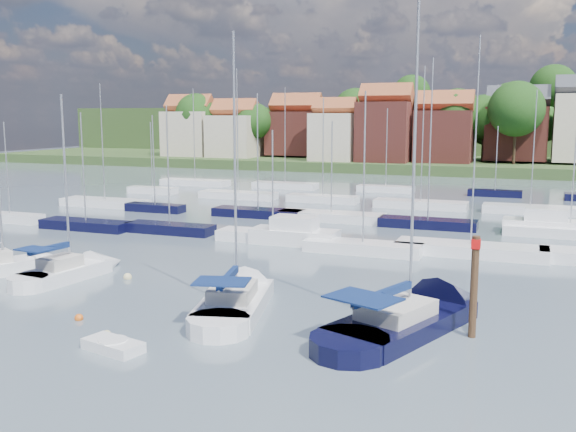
% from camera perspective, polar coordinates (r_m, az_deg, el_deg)
% --- Properties ---
extents(ground, '(260.00, 260.00, 0.00)m').
position_cam_1_polar(ground, '(69.00, 10.53, 0.31)').
color(ground, '#485862').
rests_on(ground, ground).
extents(sailboat_left, '(3.49, 9.24, 12.38)m').
position_cam_1_polar(sailboat_left, '(43.14, -18.35, -4.66)').
color(sailboat_left, white).
rests_on(sailboat_left, ground).
extents(sailboat_centre, '(5.64, 11.87, 15.60)m').
position_cam_1_polar(sailboat_centre, '(35.30, -4.29, -7.23)').
color(sailboat_centre, white).
rests_on(sailboat_centre, ground).
extents(sailboat_navy, '(8.11, 13.74, 18.42)m').
position_cam_1_polar(sailboat_navy, '(32.90, 11.88, -8.63)').
color(sailboat_navy, black).
rests_on(sailboat_navy, ground).
extents(sailboat_far, '(6.46, 8.86, 11.89)m').
position_cam_1_polar(sailboat_far, '(45.77, -23.40, -4.21)').
color(sailboat_far, white).
rests_on(sailboat_far, ground).
extents(tender, '(2.99, 1.88, 0.60)m').
position_cam_1_polar(tender, '(29.53, -15.28, -11.06)').
color(tender, white).
rests_on(tender, ground).
extents(timber_piling, '(0.40, 0.40, 7.02)m').
position_cam_1_polar(timber_piling, '(30.97, 16.13, -7.70)').
color(timber_piling, '#4C331E').
rests_on(timber_piling, ground).
extents(buoy_b, '(0.42, 0.42, 0.42)m').
position_cam_1_polar(buoy_b, '(31.44, -15.82, -10.28)').
color(buoy_b, beige).
rests_on(buoy_b, ground).
extents(buoy_c, '(0.43, 0.43, 0.43)m').
position_cam_1_polar(buoy_c, '(34.28, -18.08, -8.77)').
color(buoy_c, '#D85914').
rests_on(buoy_c, ground).
extents(buoy_d, '(0.53, 0.53, 0.53)m').
position_cam_1_polar(buoy_d, '(30.38, -5.16, -10.65)').
color(buoy_d, beige).
rests_on(buoy_d, ground).
extents(buoy_e, '(0.50, 0.50, 0.50)m').
position_cam_1_polar(buoy_e, '(35.59, 8.55, -7.77)').
color(buoy_e, beige).
rests_on(buoy_e, ground).
extents(buoy_f, '(0.51, 0.51, 0.51)m').
position_cam_1_polar(buoy_f, '(28.69, 9.38, -11.95)').
color(buoy_f, '#D85914').
rests_on(buoy_f, ground).
extents(buoy_g, '(0.52, 0.52, 0.52)m').
position_cam_1_polar(buoy_g, '(41.75, -14.06, -5.43)').
color(buoy_g, beige).
rests_on(buoy_g, ground).
extents(marina_field, '(79.62, 41.41, 15.93)m').
position_cam_1_polar(marina_field, '(63.89, 11.44, -0.01)').
color(marina_field, white).
rests_on(marina_field, ground).
extents(far_shore_town, '(212.46, 90.00, 22.27)m').
position_cam_1_polar(far_shore_town, '(160.23, 17.45, 6.53)').
color(far_shore_town, '#324824').
rests_on(far_shore_town, ground).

